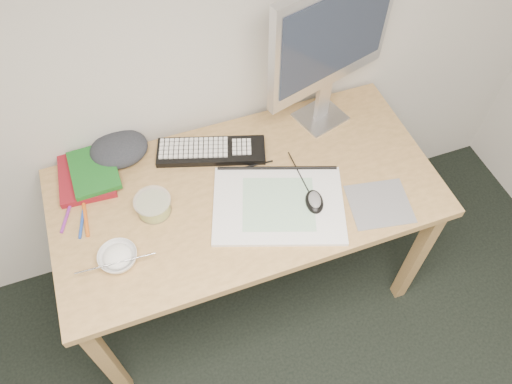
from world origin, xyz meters
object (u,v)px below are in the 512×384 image
(monitor, at_px, (332,40))
(rice_bowl, at_px, (118,258))
(desk, at_px, (246,203))
(sketchpad, at_px, (278,205))
(keyboard, at_px, (211,151))

(monitor, distance_m, rice_bowl, 1.03)
(desk, bearing_deg, monitor, 30.87)
(sketchpad, relative_size, rice_bowl, 3.57)
(sketchpad, distance_m, monitor, 0.60)
(keyboard, relative_size, monitor, 0.67)
(desk, bearing_deg, sketchpad, -50.84)
(sketchpad, bearing_deg, keyboard, 135.39)
(sketchpad, relative_size, keyboard, 1.12)
(rice_bowl, bearing_deg, sketchpad, 2.46)
(desk, height_order, rice_bowl, rice_bowl)
(sketchpad, height_order, monitor, monitor)
(monitor, bearing_deg, desk, -165.51)
(keyboard, distance_m, rice_bowl, 0.54)
(rice_bowl, bearing_deg, monitor, 22.65)
(desk, relative_size, monitor, 2.30)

